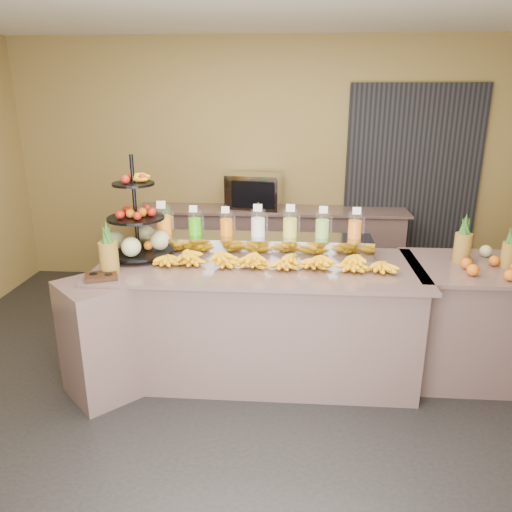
# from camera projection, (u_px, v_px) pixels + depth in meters

# --- Properties ---
(ground) EXTENTS (6.00, 6.00, 0.00)m
(ground) POSITION_uv_depth(u_px,v_px,m) (257.00, 390.00, 3.87)
(ground) COLOR black
(ground) RESTS_ON ground
(room_envelope) EXTENTS (6.04, 5.02, 2.82)m
(room_envelope) POSITION_uv_depth(u_px,v_px,m) (287.00, 135.00, 4.01)
(room_envelope) COLOR olive
(room_envelope) RESTS_ON ground
(buffet_counter) EXTENTS (2.75, 1.25, 0.93)m
(buffet_counter) POSITION_uv_depth(u_px,v_px,m) (245.00, 321.00, 3.98)
(buffet_counter) COLOR #A17874
(buffet_counter) RESTS_ON ground
(right_counter) EXTENTS (1.08, 0.88, 0.93)m
(right_counter) POSITION_uv_depth(u_px,v_px,m) (472.00, 320.00, 3.99)
(right_counter) COLOR #A17874
(right_counter) RESTS_ON ground
(back_ledge) EXTENTS (3.10, 0.55, 0.93)m
(back_ledge) POSITION_uv_depth(u_px,v_px,m) (270.00, 247.00, 5.86)
(back_ledge) COLOR #A17874
(back_ledge) RESTS_ON ground
(pitcher_tray) EXTENTS (1.85, 0.30, 0.15)m
(pitcher_tray) POSITION_uv_depth(u_px,v_px,m) (258.00, 245.00, 4.11)
(pitcher_tray) COLOR gray
(pitcher_tray) RESTS_ON buffet_counter
(juice_pitcher_orange_a) EXTENTS (0.13, 0.13, 0.30)m
(juice_pitcher_orange_a) POSITION_uv_depth(u_px,v_px,m) (164.00, 222.00, 4.11)
(juice_pitcher_orange_a) COLOR silver
(juice_pitcher_orange_a) RESTS_ON pitcher_tray
(juice_pitcher_green) EXTENTS (0.11, 0.11, 0.27)m
(juice_pitcher_green) POSITION_uv_depth(u_px,v_px,m) (195.00, 224.00, 4.09)
(juice_pitcher_green) COLOR silver
(juice_pitcher_green) RESTS_ON pitcher_tray
(juice_pitcher_orange_b) EXTENTS (0.11, 0.11, 0.26)m
(juice_pitcher_orange_b) POSITION_uv_depth(u_px,v_px,m) (226.00, 225.00, 4.08)
(juice_pitcher_orange_b) COLOR silver
(juice_pitcher_orange_b) RESTS_ON pitcher_tray
(juice_pitcher_milk) EXTENTS (0.12, 0.12, 0.29)m
(juice_pitcher_milk) POSITION_uv_depth(u_px,v_px,m) (258.00, 224.00, 4.05)
(juice_pitcher_milk) COLOR silver
(juice_pitcher_milk) RESTS_ON pitcher_tray
(juice_pitcher_lemon) EXTENTS (0.12, 0.12, 0.29)m
(juice_pitcher_lemon) POSITION_uv_depth(u_px,v_px,m) (290.00, 225.00, 4.04)
(juice_pitcher_lemon) COLOR silver
(juice_pitcher_lemon) RESTS_ON pitcher_tray
(juice_pitcher_lime) EXTENTS (0.12, 0.12, 0.28)m
(juice_pitcher_lime) POSITION_uv_depth(u_px,v_px,m) (322.00, 226.00, 4.02)
(juice_pitcher_lime) COLOR silver
(juice_pitcher_lime) RESTS_ON pitcher_tray
(juice_pitcher_orange_c) EXTENTS (0.11, 0.12, 0.27)m
(juice_pitcher_orange_c) POSITION_uv_depth(u_px,v_px,m) (355.00, 227.00, 4.00)
(juice_pitcher_orange_c) COLOR silver
(juice_pitcher_orange_c) RESTS_ON pitcher_tray
(banana_heap) EXTENTS (1.85, 0.17, 0.15)m
(banana_heap) POSITION_uv_depth(u_px,v_px,m) (272.00, 258.00, 3.81)
(banana_heap) COLOR yellow
(banana_heap) RESTS_ON buffet_counter
(fruit_stand) EXTENTS (0.58, 0.58, 0.82)m
(fruit_stand) POSITION_uv_depth(u_px,v_px,m) (141.00, 231.00, 4.00)
(fruit_stand) COLOR black
(fruit_stand) RESTS_ON buffet_counter
(condiment_caddy) EXTENTS (0.27, 0.24, 0.03)m
(condiment_caddy) POSITION_uv_depth(u_px,v_px,m) (101.00, 276.00, 3.57)
(condiment_caddy) COLOR black
(condiment_caddy) RESTS_ON buffet_counter
(pineapple_left_a) EXTENTS (0.14, 0.14, 0.40)m
(pineapple_left_a) POSITION_uv_depth(u_px,v_px,m) (109.00, 254.00, 3.64)
(pineapple_left_a) COLOR brown
(pineapple_left_a) RESTS_ON buffet_counter
(pineapple_left_b) EXTENTS (0.13, 0.13, 0.40)m
(pineapple_left_b) POSITION_uv_depth(u_px,v_px,m) (166.00, 227.00, 4.35)
(pineapple_left_b) COLOR brown
(pineapple_left_b) RESTS_ON buffet_counter
(right_fruit_pile) EXTENTS (0.44, 0.42, 0.23)m
(right_fruit_pile) POSITION_uv_depth(u_px,v_px,m) (487.00, 259.00, 3.76)
(right_fruit_pile) COLOR brown
(right_fruit_pile) RESTS_ON right_counter
(oven_warmer) EXTENTS (0.65, 0.49, 0.40)m
(oven_warmer) POSITION_uv_depth(u_px,v_px,m) (254.00, 191.00, 5.66)
(oven_warmer) COLOR gray
(oven_warmer) RESTS_ON back_ledge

